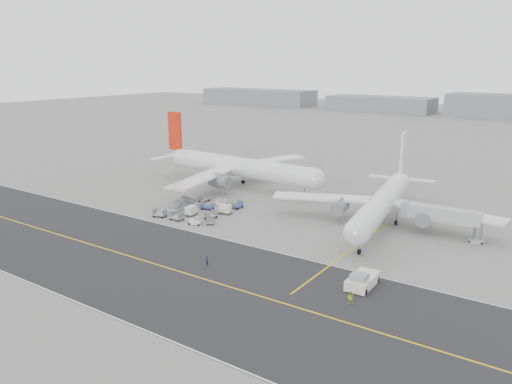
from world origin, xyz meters
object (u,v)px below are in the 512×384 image
Objects in this scene: pushback_tug at (362,280)px; jet_bridge at (442,216)px; airliner_a at (236,167)px; airliner_b at (383,201)px; ground_crew_a at (207,261)px; ground_crew_b at (350,297)px.

jet_bridge is at bearing 82.06° from pushback_tug.
airliner_a reaches higher than airliner_b.
jet_bridge is at bearing 76.78° from ground_crew_a.
airliner_a is 28.33× the size of ground_crew_b.
pushback_tug is 6.04m from ground_crew_b.
pushback_tug is at bearing -105.40° from ground_crew_b.
pushback_tug is (8.39, -30.81, -3.72)m from airliner_b.
airliner_a is 66.15m from pushback_tug.
airliner_a reaches higher than ground_crew_a.
ground_crew_a is at bearing -20.43° from ground_crew_b.
airliner_b is at bearing 104.31° from pushback_tug.
airliner_a is 6.16× the size of pushback_tug.
airliner_b is 32.15m from pushback_tug.
ground_crew_a is at bearing -165.17° from pushback_tug.
jet_bridge is at bearing -14.30° from airliner_b.
airliner_a is 3.49× the size of jet_bridge.
ground_crew_b is at bearing 25.89° from ground_crew_a.
airliner_b is 27.75× the size of ground_crew_a.
airliner_a is 57.09m from jet_bridge.
airliner_b reaches higher than ground_crew_a.
jet_bridge is (12.04, -1.18, -0.69)m from airliner_b.
pushback_tug is 0.57× the size of jet_bridge.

